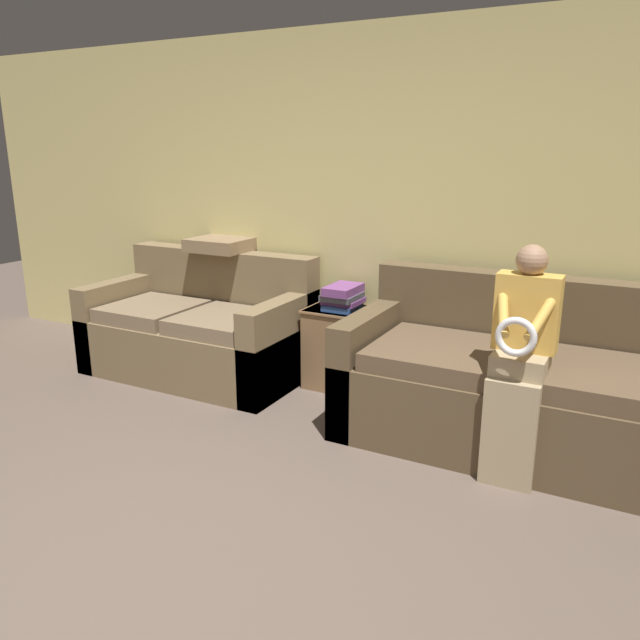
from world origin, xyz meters
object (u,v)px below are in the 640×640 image
object	(u,v)px
book_stack	(343,297)
child_left_seated	(520,356)
couch_side	(200,332)
couch_main	(532,390)
side_shelf	(341,347)
throw_pillow	(223,244)

from	to	relation	value
book_stack	child_left_seated	bearing A→B (deg)	-27.98
couch_side	couch_main	bearing A→B (deg)	-1.81
side_shelf	couch_main	bearing A→B (deg)	-12.67
couch_side	child_left_seated	distance (m)	2.58
couch_main	throw_pillow	xyz separation A→B (m)	(-2.51, 0.39, 0.64)
side_shelf	book_stack	world-z (taller)	book_stack
couch_side	throw_pillow	bearing A→B (deg)	86.22
couch_main	book_stack	xyz separation A→B (m)	(-1.40, 0.31, 0.34)
throw_pillow	side_shelf	bearing A→B (deg)	-3.79
child_left_seated	couch_main	bearing A→B (deg)	87.64
child_left_seated	book_stack	size ratio (longest dim) A/B	4.00
couch_main	couch_side	world-z (taller)	couch_main
couch_side	book_stack	world-z (taller)	couch_side
couch_side	child_left_seated	xyz separation A→B (m)	(2.51, -0.50, 0.35)
couch_main	side_shelf	distance (m)	1.45
couch_main	throw_pillow	size ratio (longest dim) A/B	4.81
couch_side	book_stack	xyz separation A→B (m)	(1.13, 0.23, 0.36)
couch_main	child_left_seated	xyz separation A→B (m)	(-0.02, -0.42, 0.34)
throw_pillow	child_left_seated	bearing A→B (deg)	-18.09
side_shelf	throw_pillow	distance (m)	1.29
couch_main	book_stack	world-z (taller)	couch_main
couch_main	child_left_seated	bearing A→B (deg)	-92.36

